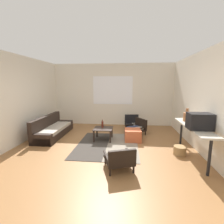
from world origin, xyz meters
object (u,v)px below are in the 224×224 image
Objects in this scene: ottoman_orange at (133,135)px; armchair_by_window at (132,124)px; couch at (52,130)px; crt_television at (199,121)px; coffee_table at (103,130)px; armchair_corner at (137,127)px; armchair_striped_foreground at (120,159)px; wicker_basket at (180,151)px; glass_bottle at (102,124)px; console_shelf at (194,129)px; clay_vase at (187,116)px.

armchair_by_window is at bearing 89.09° from ottoman_orange.
crt_television is (4.29, -1.53, 0.77)m from couch.
coffee_table is 0.72× the size of armchair_corner.
armchair_striped_foreground is at bearing -39.38° from couch.
ottoman_orange is at bearing 141.68° from wicker_basket.
coffee_table reaches higher than wicker_basket.
console_shelf is at bearing -23.81° from glass_bottle.
couch is 3.07m from armchair_corner.
glass_bottle reaches higher than wicker_basket.
couch is 2.82× the size of armchair_by_window.
glass_bottle reaches higher than coffee_table.
crt_television is 1.60× the size of wicker_basket.
couch is 2.41× the size of armchair_corner.
armchair_corner is at bearing 10.29° from couch.
console_shelf is 7.15× the size of glass_bottle.
ottoman_orange is (0.33, 1.84, -0.06)m from armchair_striped_foreground.
crt_television is at bearing -29.23° from glass_bottle.
crt_television is at bearing -19.56° from couch.
coffee_table is 0.85× the size of armchair_by_window.
clay_vase is at bearing 89.78° from crt_television.
couch is at bearing 172.52° from coffee_table.
coffee_table is at bearing -178.10° from ottoman_orange.
glass_bottle is at bearing 156.19° from console_shelf.
armchair_corner is at bearing 34.58° from coffee_table.
glass_bottle reaches higher than armchair_striped_foreground.
coffee_table is 0.78× the size of armchair_striped_foreground.
clay_vase is at bearing 36.91° from armchair_striped_foreground.
crt_television is (-0.00, -0.29, 0.27)m from console_shelf.
crt_television is at bearing -54.22° from wicker_basket.
clay_vase is (0.00, 0.82, -0.06)m from crt_television.
armchair_by_window is 0.85× the size of armchair_corner.
armchair_corner is at bearing 120.71° from wicker_basket.
armchair_striped_foreground is 2.03m from console_shelf.
couch is 1.89m from coffee_table.
clay_vase is at bearing -10.79° from coffee_table.
clay_vase is at bearing 59.50° from wicker_basket.
glass_bottle is (-1.19, -0.69, 0.25)m from armchair_corner.
armchair_by_window is (2.85, 1.09, 0.02)m from couch.
armchair_striped_foreground is (2.50, -2.06, 0.03)m from couch.
armchair_corner is at bearing 78.86° from armchair_striped_foreground.
clay_vase is 2.57m from glass_bottle.
crt_television reaches higher than console_shelf.
ottoman_orange is at bearing -90.91° from armchair_by_window.
glass_bottle reaches higher than armchair_by_window.
ottoman_orange is 1.02× the size of crt_television.
crt_television reaches higher than couch.
ottoman_orange is (-0.02, -1.30, -0.05)m from armchair_by_window.
coffee_table reaches higher than ottoman_orange.
ottoman_orange is (0.97, 0.03, -0.14)m from coffee_table.
couch reaches higher than wicker_basket.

